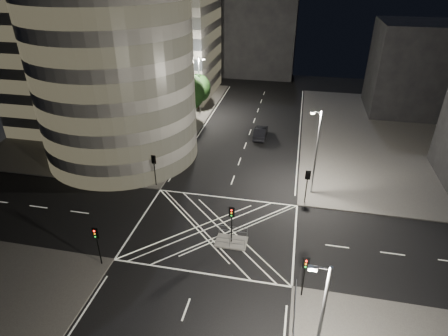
% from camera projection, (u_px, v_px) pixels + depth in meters
% --- Properties ---
extents(ground, '(120.00, 120.00, 0.00)m').
position_uv_depth(ground, '(215.00, 230.00, 37.78)').
color(ground, black).
rests_on(ground, ground).
extents(sidewalk_far_left, '(42.00, 42.00, 0.15)m').
position_uv_depth(sidewalk_far_left, '(89.00, 114.00, 65.94)').
color(sidewalk_far_left, '#4E4B49').
rests_on(sidewalk_far_left, ground).
extents(sidewalk_far_right, '(42.00, 42.00, 0.15)m').
position_uv_depth(sidewalk_far_right, '(445.00, 142.00, 55.67)').
color(sidewalk_far_right, '#4E4B49').
rests_on(sidewalk_far_right, ground).
extents(central_island, '(3.00, 2.00, 0.15)m').
position_uv_depth(central_island, '(231.00, 242.00, 36.11)').
color(central_island, slate).
rests_on(central_island, ground).
extents(office_tower_curved, '(30.00, 29.00, 27.20)m').
position_uv_depth(office_tower_curved, '(97.00, 53.00, 51.27)').
color(office_tower_curved, gray).
rests_on(office_tower_curved, sidewalk_far_left).
extents(office_block_rear, '(24.00, 16.00, 22.00)m').
position_uv_depth(office_block_rear, '(152.00, 35.00, 72.10)').
color(office_block_rear, gray).
rests_on(office_block_rear, sidewalk_far_left).
extents(building_right_far, '(14.00, 12.00, 15.00)m').
position_uv_depth(building_right_far, '(416.00, 68.00, 63.60)').
color(building_right_far, black).
rests_on(building_right_far, sidewalk_far_right).
extents(building_far_end, '(18.00, 8.00, 18.00)m').
position_uv_depth(building_far_end, '(255.00, 35.00, 83.62)').
color(building_far_end, black).
rests_on(building_far_end, ground).
extents(tree_a, '(4.58, 4.58, 7.09)m').
position_uv_depth(tree_a, '(146.00, 143.00, 45.08)').
color(tree_a, black).
rests_on(tree_a, sidewalk_far_left).
extents(tree_b, '(5.19, 5.19, 7.42)m').
position_uv_depth(tree_b, '(163.00, 124.00, 50.21)').
color(tree_b, black).
rests_on(tree_b, sidewalk_far_left).
extents(tree_c, '(4.44, 4.44, 6.87)m').
position_uv_depth(tree_c, '(177.00, 109.00, 55.40)').
color(tree_c, black).
rests_on(tree_c, sidewalk_far_left).
extents(tree_d, '(5.22, 5.22, 8.06)m').
position_uv_depth(tree_d, '(188.00, 92.00, 60.16)').
color(tree_d, black).
rests_on(tree_d, sidewalk_far_left).
extents(tree_e, '(4.36, 4.36, 6.39)m').
position_uv_depth(tree_e, '(198.00, 88.00, 65.86)').
color(tree_e, black).
rests_on(tree_e, sidewalk_far_left).
extents(traffic_signal_fl, '(0.55, 0.22, 4.00)m').
position_uv_depth(traffic_signal_fl, '(154.00, 165.00, 43.72)').
color(traffic_signal_fl, black).
rests_on(traffic_signal_fl, sidewalk_far_left).
extents(traffic_signal_nl, '(0.55, 0.22, 4.00)m').
position_uv_depth(traffic_signal_nl, '(97.00, 239.00, 32.11)').
color(traffic_signal_nl, black).
rests_on(traffic_signal_nl, sidewalk_near_left).
extents(traffic_signal_fr, '(0.55, 0.22, 4.00)m').
position_uv_depth(traffic_signal_fr, '(307.00, 181.00, 40.61)').
color(traffic_signal_fr, black).
rests_on(traffic_signal_fr, sidewalk_far_right).
extents(traffic_signal_nr, '(0.55, 0.22, 4.00)m').
position_uv_depth(traffic_signal_nr, '(305.00, 269.00, 28.99)').
color(traffic_signal_nr, black).
rests_on(traffic_signal_nr, sidewalk_near_right).
extents(traffic_signal_island, '(0.55, 0.22, 4.00)m').
position_uv_depth(traffic_signal_island, '(232.00, 218.00, 34.72)').
color(traffic_signal_island, black).
rests_on(traffic_signal_island, central_island).
extents(street_lamp_left_near, '(1.25, 0.25, 10.00)m').
position_uv_depth(street_lamp_left_near, '(162.00, 126.00, 46.99)').
color(street_lamp_left_near, slate).
rests_on(street_lamp_left_near, sidewalk_far_left).
extents(street_lamp_left_far, '(1.25, 0.25, 10.00)m').
position_uv_depth(street_lamp_left_far, '(200.00, 85.00, 62.37)').
color(street_lamp_left_far, slate).
rests_on(street_lamp_left_far, sidewalk_far_left).
extents(street_lamp_right_far, '(1.25, 0.25, 10.00)m').
position_uv_depth(street_lamp_right_far, '(316.00, 151.00, 41.09)').
color(street_lamp_right_far, slate).
rests_on(street_lamp_right_far, sidewalk_far_right).
extents(street_lamp_right_near, '(1.25, 0.25, 10.00)m').
position_uv_depth(street_lamp_right_near, '(319.00, 326.00, 21.44)').
color(street_lamp_right_near, slate).
rests_on(street_lamp_right_near, sidewalk_near_right).
extents(railing_island_south, '(2.80, 0.06, 1.10)m').
position_uv_depth(railing_island_south, '(230.00, 243.00, 35.04)').
color(railing_island_south, slate).
rests_on(railing_island_south, central_island).
extents(railing_island_north, '(2.80, 0.06, 1.10)m').
position_uv_depth(railing_island_north, '(233.00, 231.00, 36.57)').
color(railing_island_north, slate).
rests_on(railing_island_north, central_island).
extents(sedan, '(1.82, 5.13, 1.69)m').
position_uv_depth(sedan, '(261.00, 132.00, 56.94)').
color(sedan, black).
rests_on(sedan, ground).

